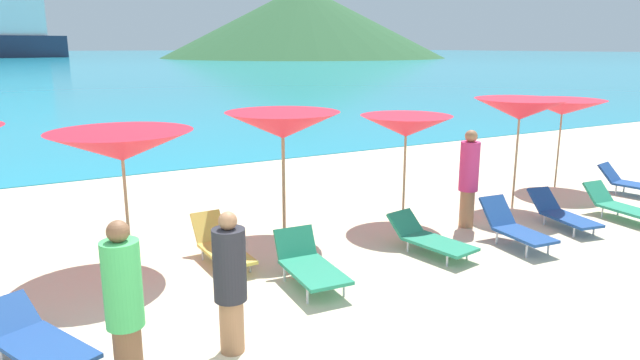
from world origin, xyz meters
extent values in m
cube|color=beige|center=(0.00, 10.00, -0.15)|extent=(50.00, 100.00, 0.30)
cone|color=#2D5B33|center=(77.70, 146.54, 10.20)|extent=(81.98, 81.98, 20.41)
cylinder|color=#9E7F59|center=(0.07, 4.37, 1.00)|extent=(0.05, 0.05, 1.99)
cone|color=red|center=(0.07, 4.37, 1.88)|extent=(2.29, 2.29, 0.45)
sphere|color=#9E7F59|center=(0.07, 4.37, 2.02)|extent=(0.07, 0.07, 0.07)
cylinder|color=#9E7F59|center=(2.79, 4.53, 1.05)|extent=(0.06, 0.06, 2.10)
cone|color=red|center=(2.79, 4.53, 1.99)|extent=(2.12, 2.12, 0.46)
sphere|color=#9E7F59|center=(2.79, 4.53, 2.13)|extent=(0.07, 0.07, 0.07)
cylinder|color=#9E7F59|center=(5.17, 4.16, 0.98)|extent=(0.05, 0.05, 1.95)
cone|color=red|center=(5.17, 4.16, 1.86)|extent=(1.81, 1.81, 0.40)
sphere|color=#9E7F59|center=(5.17, 4.16, 1.98)|extent=(0.07, 0.07, 0.07)
cylinder|color=#9E7F59|center=(7.80, 3.80, 1.09)|extent=(0.04, 0.04, 2.17)
cone|color=red|center=(7.80, 3.80, 2.07)|extent=(2.05, 2.05, 0.43)
sphere|color=#9E7F59|center=(7.80, 3.80, 2.20)|extent=(0.07, 0.07, 0.07)
cylinder|color=#9E7F59|center=(10.05, 4.53, 1.01)|extent=(0.04, 0.04, 2.01)
cone|color=red|center=(10.05, 4.53, 1.92)|extent=(2.00, 2.00, 0.36)
sphere|color=#9E7F59|center=(10.05, 4.53, 2.04)|extent=(0.07, 0.07, 0.07)
cube|color=#1E478C|center=(-1.30, 1.82, 0.23)|extent=(1.02, 1.33, 0.05)
cube|color=#1E478C|center=(-1.62, 2.55, 0.38)|extent=(0.68, 0.60, 0.34)
cylinder|color=silver|center=(-1.71, 2.14, 0.10)|extent=(0.04, 0.04, 0.20)
cylinder|color=silver|center=(-1.26, 2.34, 0.10)|extent=(0.04, 0.04, 0.20)
cube|color=#268C66|center=(4.50, 2.33, 0.21)|extent=(0.78, 1.24, 0.05)
cube|color=#268C66|center=(4.37, 3.07, 0.38)|extent=(0.61, 0.47, 0.37)
cylinder|color=silver|center=(4.31, 1.93, 0.09)|extent=(0.04, 0.04, 0.19)
cylinder|color=silver|center=(4.81, 2.01, 0.09)|extent=(0.04, 0.04, 0.19)
cylinder|color=silver|center=(4.18, 2.73, 0.09)|extent=(0.04, 0.04, 0.19)
cylinder|color=silver|center=(4.67, 2.81, 0.09)|extent=(0.04, 0.04, 0.19)
cube|color=#1E478C|center=(5.95, 1.87, 0.26)|extent=(0.64, 1.05, 0.05)
cube|color=#1E478C|center=(6.01, 2.56, 0.48)|extent=(0.56, 0.48, 0.49)
cylinder|color=silver|center=(5.68, 1.59, 0.12)|extent=(0.04, 0.04, 0.23)
cylinder|color=silver|center=(6.15, 1.55, 0.12)|extent=(0.04, 0.04, 0.23)
cylinder|color=silver|center=(5.75, 2.29, 0.12)|extent=(0.04, 0.04, 0.23)
cylinder|color=silver|center=(6.22, 2.25, 0.12)|extent=(0.04, 0.04, 0.23)
cube|color=#1E478C|center=(10.94, 3.00, 0.25)|extent=(0.74, 1.09, 0.05)
cube|color=#1E478C|center=(10.80, 3.66, 0.44)|extent=(0.59, 0.49, 0.42)
cylinder|color=silver|center=(10.63, 3.34, 0.11)|extent=(0.04, 0.04, 0.22)
cylinder|color=silver|center=(11.08, 3.44, 0.11)|extent=(0.04, 0.04, 0.22)
cube|color=#268C66|center=(2.12, 2.19, 0.26)|extent=(0.72, 1.21, 0.05)
cube|color=#268C66|center=(2.17, 2.87, 0.47)|extent=(0.62, 0.29, 0.44)
cylinder|color=silver|center=(1.83, 1.84, 0.12)|extent=(0.04, 0.04, 0.24)
cylinder|color=silver|center=(2.37, 1.80, 0.12)|extent=(0.04, 0.04, 0.24)
cylinder|color=silver|center=(1.88, 2.66, 0.12)|extent=(0.04, 0.04, 0.24)
cylinder|color=silver|center=(2.42, 2.62, 0.12)|extent=(0.04, 0.04, 0.24)
cube|color=#268C66|center=(8.93, 1.89, 0.23)|extent=(0.64, 1.29, 0.05)
cube|color=#268C66|center=(9.00, 2.69, 0.42)|extent=(0.54, 0.44, 0.41)
cylinder|color=silver|center=(8.74, 2.38, 0.10)|extent=(0.04, 0.04, 0.20)
cylinder|color=silver|center=(9.20, 2.34, 0.10)|extent=(0.04, 0.04, 0.20)
cube|color=#D8BF4C|center=(1.35, 3.59, 0.21)|extent=(0.56, 1.22, 0.05)
cube|color=#D8BF4C|center=(1.32, 4.35, 0.43)|extent=(0.51, 0.37, 0.46)
cylinder|color=silver|center=(1.13, 3.20, 0.09)|extent=(0.04, 0.04, 0.19)
cylinder|color=silver|center=(1.58, 3.21, 0.09)|extent=(0.04, 0.04, 0.19)
cylinder|color=silver|center=(1.11, 4.04, 0.09)|extent=(0.04, 0.04, 0.19)
cylinder|color=silver|center=(1.56, 4.06, 0.09)|extent=(0.04, 0.04, 0.19)
cube|color=#1E478C|center=(7.51, 2.17, 0.21)|extent=(0.71, 1.17, 0.05)
cube|color=#1E478C|center=(7.65, 2.91, 0.39)|extent=(0.57, 0.53, 0.40)
cylinder|color=silver|center=(7.23, 1.88, 0.09)|extent=(0.04, 0.04, 0.18)
cylinder|color=silver|center=(7.67, 1.80, 0.09)|extent=(0.04, 0.04, 0.18)
cylinder|color=silver|center=(7.37, 2.63, 0.09)|extent=(0.04, 0.04, 0.18)
cylinder|color=silver|center=(7.81, 2.55, 0.09)|extent=(0.04, 0.04, 0.18)
cylinder|color=#A3704C|center=(5.98, 3.28, 0.35)|extent=(0.27, 0.27, 0.70)
cylinder|color=#D83372|center=(5.98, 3.28, 1.16)|extent=(0.36, 0.36, 0.91)
sphere|color=#A3704C|center=(5.98, 3.28, 1.72)|extent=(0.23, 0.23, 0.23)
cylinder|color=#A3704C|center=(0.54, 1.20, 0.31)|extent=(0.27, 0.27, 0.62)
cylinder|color=#26262D|center=(0.54, 1.20, 1.03)|extent=(0.36, 0.36, 0.81)
sphere|color=#A3704C|center=(0.54, 1.20, 1.52)|extent=(0.20, 0.20, 0.20)
cylinder|color=brown|center=(-0.60, 1.06, 0.33)|extent=(0.28, 0.28, 0.67)
cylinder|color=#3FB259|center=(-0.60, 1.06, 1.10)|extent=(0.37, 0.37, 0.87)
sphere|color=brown|center=(-0.60, 1.06, 1.63)|extent=(0.22, 0.22, 0.22)
camera|label=1|loc=(-1.41, -4.26, 3.32)|focal=31.78mm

